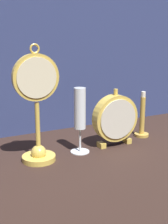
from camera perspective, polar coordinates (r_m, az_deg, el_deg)
The scene contains 6 objects.
ground_plane at distance 1.01m, azimuth 2.08°, elevation -8.17°, with size 4.00×4.00×0.00m, color black.
fabric_backdrop_drape at distance 1.23m, azimuth -5.26°, elevation 9.78°, with size 1.76×0.01×0.58m, color navy.
pocket_watch_on_stand at distance 0.94m, azimuth -8.56°, elevation 0.23°, with size 0.14×0.10×0.36m.
mantel_clock_silver at distance 1.08m, azimuth 5.74°, elevation -1.18°, with size 0.16×0.04×0.20m.
champagne_flute at distance 1.00m, azimuth -0.77°, elevation -0.40°, with size 0.06×0.06×0.22m.
brass_candlestick at distance 1.20m, azimuth 10.57°, elevation -1.60°, with size 0.05×0.05×0.17m.
Camera 1 is at (-0.45, -0.81, 0.39)m, focal length 50.00 mm.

